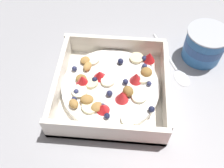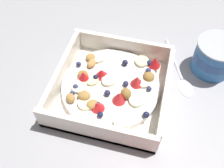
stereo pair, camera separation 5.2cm
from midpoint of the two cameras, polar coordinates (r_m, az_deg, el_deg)
The scene contains 4 objects.
ground_plane at distance 0.54m, azimuth -2.96°, elevation -1.49°, with size 2.40×2.40×0.00m, color #9E9EA3.
fruit_bowl at distance 0.52m, azimuth -2.82°, elevation -0.89°, with size 0.23×0.23×0.06m.
spoon at distance 0.59m, azimuth 11.90°, elevation 3.25°, with size 0.09×0.17×0.01m.
yogurt_cup at distance 0.61m, azimuth 17.86°, elevation 8.30°, with size 0.09×0.09×0.08m.
Camera 1 is at (0.03, -0.31, 0.45)m, focal length 40.61 mm.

